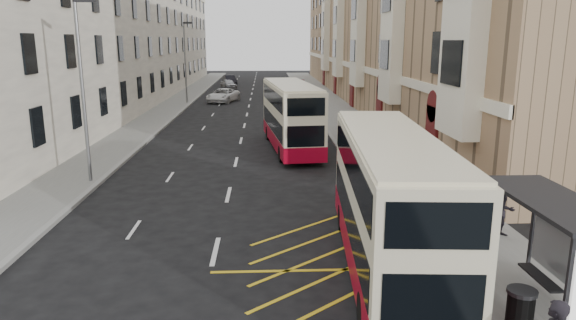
{
  "coord_description": "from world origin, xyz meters",
  "views": [
    {
      "loc": [
        1.59,
        -10.96,
        6.41
      ],
      "look_at": [
        2.38,
        6.52,
        2.3
      ],
      "focal_mm": 32.0,
      "sensor_mm": 36.0,
      "label": 1
    }
  ],
  "objects_px": {
    "double_decker_front": "(389,203)",
    "car_silver": "(229,84)",
    "double_decker_rear": "(291,116)",
    "litter_bin": "(520,311)",
    "car_red": "(292,83)",
    "pedestrian_far": "(402,199)",
    "car_dark": "(230,80)",
    "street_lamp_far": "(185,58)",
    "street_lamp_near": "(83,81)",
    "bus_shelter": "(566,234)",
    "white_van": "(223,95)",
    "pedestrian_mid": "(503,212)"
  },
  "relations": [
    {
      "from": "double_decker_front",
      "to": "car_silver",
      "type": "bearing_deg",
      "value": 102.36
    },
    {
      "from": "double_decker_rear",
      "to": "litter_bin",
      "type": "height_order",
      "value": "double_decker_rear"
    },
    {
      "from": "litter_bin",
      "to": "car_red",
      "type": "distance_m",
      "value": 59.53
    },
    {
      "from": "double_decker_front",
      "to": "pedestrian_far",
      "type": "height_order",
      "value": "double_decker_front"
    },
    {
      "from": "pedestrian_far",
      "to": "car_dark",
      "type": "distance_m",
      "value": 59.84
    },
    {
      "from": "double_decker_front",
      "to": "car_silver",
      "type": "relative_size",
      "value": 2.68
    },
    {
      "from": "street_lamp_far",
      "to": "car_dark",
      "type": "xyz_separation_m",
      "value": [
        2.81,
        22.98,
        -3.95
      ]
    },
    {
      "from": "double_decker_front",
      "to": "street_lamp_near",
      "type": "bearing_deg",
      "value": 143.93
    },
    {
      "from": "bus_shelter",
      "to": "street_lamp_near",
      "type": "distance_m",
      "value": 19.38
    },
    {
      "from": "litter_bin",
      "to": "car_dark",
      "type": "bearing_deg",
      "value": 99.1
    },
    {
      "from": "car_red",
      "to": "street_lamp_near",
      "type": "bearing_deg",
      "value": 57.63
    },
    {
      "from": "street_lamp_far",
      "to": "pedestrian_far",
      "type": "height_order",
      "value": "street_lamp_far"
    },
    {
      "from": "pedestrian_far",
      "to": "double_decker_front",
      "type": "bearing_deg",
      "value": 110.69
    },
    {
      "from": "pedestrian_far",
      "to": "white_van",
      "type": "distance_m",
      "value": 38.6
    },
    {
      "from": "white_van",
      "to": "car_dark",
      "type": "distance_m",
      "value": 21.53
    },
    {
      "from": "white_van",
      "to": "car_silver",
      "type": "relative_size",
      "value": 1.36
    },
    {
      "from": "car_red",
      "to": "car_dark",
      "type": "bearing_deg",
      "value": -55.61
    },
    {
      "from": "white_van",
      "to": "pedestrian_far",
      "type": "bearing_deg",
      "value": -60.38
    },
    {
      "from": "car_dark",
      "to": "street_lamp_near",
      "type": "bearing_deg",
      "value": -108.53
    },
    {
      "from": "pedestrian_mid",
      "to": "car_silver",
      "type": "bearing_deg",
      "value": 97.59
    },
    {
      "from": "double_decker_front",
      "to": "white_van",
      "type": "distance_m",
      "value": 41.76
    },
    {
      "from": "litter_bin",
      "to": "car_dark",
      "type": "distance_m",
      "value": 66.99
    },
    {
      "from": "double_decker_front",
      "to": "street_lamp_far",
      "type": "bearing_deg",
      "value": 110.0
    },
    {
      "from": "street_lamp_far",
      "to": "litter_bin",
      "type": "bearing_deg",
      "value": -72.75
    },
    {
      "from": "double_decker_front",
      "to": "car_red",
      "type": "relative_size",
      "value": 2.01
    },
    {
      "from": "bus_shelter",
      "to": "car_red",
      "type": "distance_m",
      "value": 58.83
    },
    {
      "from": "bus_shelter",
      "to": "pedestrian_far",
      "type": "distance_m",
      "value": 6.76
    },
    {
      "from": "double_decker_rear",
      "to": "litter_bin",
      "type": "relative_size",
      "value": 9.52
    },
    {
      "from": "white_van",
      "to": "car_dark",
      "type": "relative_size",
      "value": 1.21
    },
    {
      "from": "car_dark",
      "to": "bus_shelter",
      "type": "bearing_deg",
      "value": -95.19
    },
    {
      "from": "bus_shelter",
      "to": "street_lamp_far",
      "type": "distance_m",
      "value": 44.94
    },
    {
      "from": "bus_shelter",
      "to": "car_silver",
      "type": "height_order",
      "value": "bus_shelter"
    },
    {
      "from": "bus_shelter",
      "to": "double_decker_rear",
      "type": "bearing_deg",
      "value": 105.0
    },
    {
      "from": "litter_bin",
      "to": "pedestrian_far",
      "type": "xyz_separation_m",
      "value": [
        -0.7,
        7.13,
        0.3
      ]
    },
    {
      "from": "double_decker_rear",
      "to": "pedestrian_mid",
      "type": "bearing_deg",
      "value": -73.14
    },
    {
      "from": "car_silver",
      "to": "car_red",
      "type": "distance_m",
      "value": 8.46
    },
    {
      "from": "litter_bin",
      "to": "double_decker_front",
      "type": "bearing_deg",
      "value": 119.46
    },
    {
      "from": "street_lamp_far",
      "to": "pedestrian_far",
      "type": "relative_size",
      "value": 4.74
    },
    {
      "from": "bus_shelter",
      "to": "pedestrian_mid",
      "type": "bearing_deg",
      "value": 79.41
    },
    {
      "from": "white_van",
      "to": "bus_shelter",
      "type": "bearing_deg",
      "value": -59.84
    },
    {
      "from": "pedestrian_far",
      "to": "white_van",
      "type": "relative_size",
      "value": 0.33
    },
    {
      "from": "pedestrian_far",
      "to": "car_silver",
      "type": "distance_m",
      "value": 53.42
    },
    {
      "from": "street_lamp_near",
      "to": "street_lamp_far",
      "type": "height_order",
      "value": "same"
    },
    {
      "from": "double_decker_rear",
      "to": "litter_bin",
      "type": "bearing_deg",
      "value": -84.92
    },
    {
      "from": "bus_shelter",
      "to": "white_van",
      "type": "xyz_separation_m",
      "value": [
        -11.16,
        43.85,
        -1.43
      ]
    },
    {
      "from": "pedestrian_mid",
      "to": "white_van",
      "type": "xyz_separation_m",
      "value": [
        -12.07,
        38.98,
        -0.28
      ]
    },
    {
      "from": "car_silver",
      "to": "pedestrian_mid",
      "type": "bearing_deg",
      "value": -97.38
    },
    {
      "from": "street_lamp_near",
      "to": "pedestrian_mid",
      "type": "xyz_separation_m",
      "value": [
        15.6,
        -7.52,
        -3.66
      ]
    },
    {
      "from": "street_lamp_near",
      "to": "street_lamp_far",
      "type": "distance_m",
      "value": 30.0
    },
    {
      "from": "car_silver",
      "to": "car_red",
      "type": "xyz_separation_m",
      "value": [
        8.46,
        -0.18,
        0.09
      ]
    }
  ]
}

